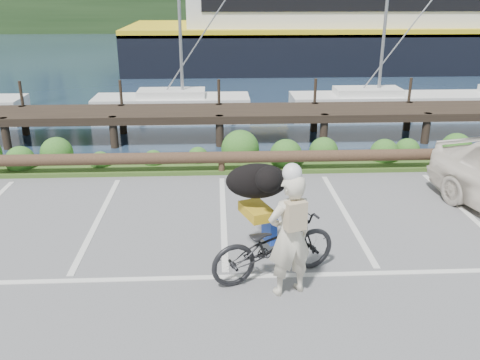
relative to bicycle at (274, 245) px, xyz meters
name	(u,v)px	position (x,y,z in m)	size (l,w,h in m)	color
ground	(225,265)	(-0.80, 0.39, -0.57)	(72.00, 72.00, 0.00)	#5D5E60
harbor_backdrop	(218,17)	(-0.39, 78.81, -0.57)	(170.00, 160.00, 30.00)	#1B2B40
vegetation_strip	(221,163)	(-0.80, 5.69, -0.52)	(34.00, 1.60, 0.10)	#3D5B21
log_rail	(222,174)	(-0.80, 4.99, -0.57)	(32.00, 0.30, 0.60)	#443021
bicycle	(274,245)	(0.00, 0.00, 0.00)	(0.76, 2.18, 1.15)	black
cyclist	(290,235)	(0.18, -0.48, 0.42)	(0.72, 0.48, 1.98)	beige
dog	(257,181)	(-0.24, 0.66, 0.88)	(1.06, 0.52, 0.61)	black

